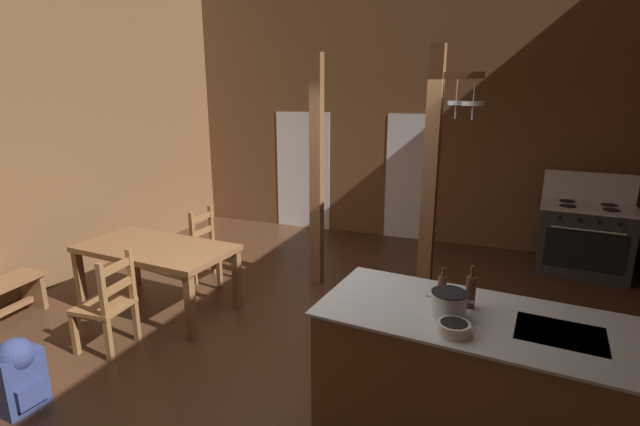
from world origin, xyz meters
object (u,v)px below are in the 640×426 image
stockpot_on_counter (449,304)px  bottle_tall_on_counter (442,288)px  ladderback_chair_near_window (212,248)px  stove_range (584,238)px  kitchen_island (475,378)px  dining_table (156,253)px  ladderback_chair_by_post (108,305)px  bottle_short_on_counter (471,291)px  mixing_bowl_on_counter (454,328)px  backpack (19,373)px

stockpot_on_counter → bottle_tall_on_counter: (-0.07, 0.20, 0.02)m
ladderback_chair_near_window → stove_range: bearing=24.7°
ladderback_chair_near_window → stockpot_on_counter: size_ratio=3.08×
kitchen_island → bottle_tall_on_counter: bearing=153.5°
dining_table → stockpot_on_counter: (3.22, -0.91, 0.37)m
kitchen_island → ladderback_chair_by_post: 3.28m
stove_range → bottle_tall_on_counter: 3.98m
ladderback_chair_near_window → bottle_short_on_counter: (3.23, -1.60, 0.60)m
stove_range → bottle_tall_on_counter: (-1.47, -3.66, 0.55)m
bottle_tall_on_counter → bottle_short_on_counter: bottle_short_on_counter is taller
stove_range → bottle_tall_on_counter: stove_range is taller
mixing_bowl_on_counter → backpack: bearing=-168.1°
dining_table → bottle_tall_on_counter: bearing=-12.7°
dining_table → bottle_short_on_counter: bottle_short_on_counter is taller
kitchen_island → mixing_bowl_on_counter: size_ratio=10.98×
stove_range → ladderback_chair_by_post: (-4.48, -3.81, -0.03)m
stockpot_on_counter → bottle_short_on_counter: 0.23m
stove_range → mixing_bowl_on_counter: stove_range is taller
kitchen_island → ladderback_chair_near_window: bearing=152.4°
dining_table → ladderback_chair_by_post: (0.14, -0.86, -0.20)m
dining_table → stove_range: bearing=32.5°
ladderback_chair_by_post → backpack: ladderback_chair_by_post is taller
stockpot_on_counter → mixing_bowl_on_counter: size_ratio=1.51×
mixing_bowl_on_counter → bottle_short_on_counter: bearing=80.6°
ladderback_chair_by_post → mixing_bowl_on_counter: (3.13, -0.28, 0.51)m
stove_range → backpack: bearing=-133.1°
dining_table → bottle_short_on_counter: bearing=-12.2°
stove_range → dining_table: stove_range is taller
ladderback_chair_by_post → stockpot_on_counter: 3.13m
dining_table → ladderback_chair_by_post: size_ratio=1.86×
ladderback_chair_near_window → ladderback_chair_by_post: same height
ladderback_chair_near_window → mixing_bowl_on_counter: bearing=-32.6°
dining_table → stockpot_on_counter: size_ratio=5.72×
mixing_bowl_on_counter → bottle_tall_on_counter: (-0.13, 0.43, 0.07)m
backpack → stockpot_on_counter: (3.04, 0.88, 0.70)m
stockpot_on_counter → bottle_short_on_counter: bearing=56.4°
backpack → ladderback_chair_near_window: bearing=91.2°
stockpot_on_counter → bottle_short_on_counter: bottle_short_on_counter is taller
bottle_tall_on_counter → bottle_short_on_counter: bearing=-4.4°
mixing_bowl_on_counter → ladderback_chair_near_window: bearing=147.4°
kitchen_island → ladderback_chair_by_post: size_ratio=2.36×
mixing_bowl_on_counter → ladderback_chair_by_post: bearing=175.0°
dining_table → stockpot_on_counter: stockpot_on_counter is taller
stove_range → kitchen_island: bearing=-107.4°
kitchen_island → bottle_short_on_counter: size_ratio=7.35×
dining_table → stockpot_on_counter: 3.37m
backpack → bottle_tall_on_counter: size_ratio=2.29×
ladderback_chair_near_window → stockpot_on_counter: bearing=-30.0°
stove_range → bottle_short_on_counter: stove_range is taller
mixing_bowl_on_counter → bottle_short_on_counter: size_ratio=0.67×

